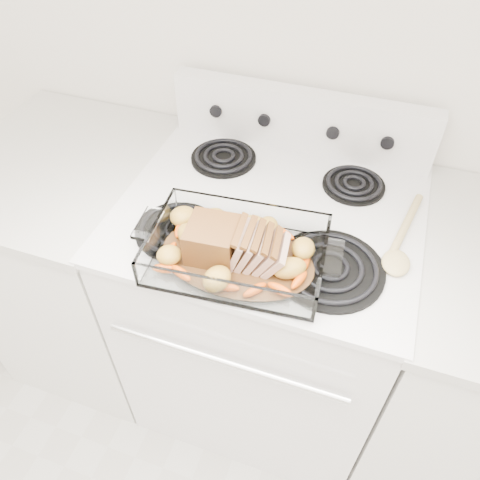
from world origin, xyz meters
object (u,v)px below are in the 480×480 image
(counter_left, at_px, (90,264))
(pork_roast, at_px, (228,243))
(baking_dish, at_px, (237,255))
(electric_range, at_px, (264,310))
(counter_right, at_px, (475,373))

(counter_left, relative_size, pork_roast, 4.10)
(baking_dish, bearing_deg, electric_range, 80.07)
(counter_left, xyz_separation_m, counter_right, (1.33, 0.00, 0.00))
(counter_left, relative_size, counter_right, 1.00)
(counter_right, distance_m, baking_dish, 0.87)
(counter_left, distance_m, baking_dish, 0.84)
(electric_range, bearing_deg, baking_dish, -94.87)
(electric_range, bearing_deg, counter_right, -0.10)
(electric_range, height_order, baking_dish, electric_range)
(counter_left, distance_m, counter_right, 1.33)
(counter_right, bearing_deg, baking_dish, -163.02)
(electric_range, xyz_separation_m, counter_left, (-0.67, -0.00, -0.02))
(baking_dish, distance_m, pork_roast, 0.04)
(counter_right, relative_size, pork_roast, 4.10)
(counter_left, height_order, pork_roast, pork_roast)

